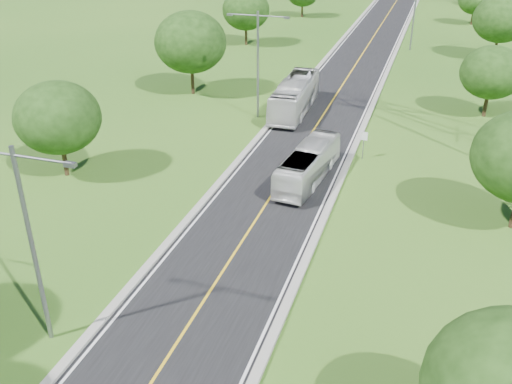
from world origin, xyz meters
TOP-DOWN VIEW (x-y plane):
  - ground at (0.00, 60.00)m, footprint 260.00×260.00m
  - road at (0.00, 66.00)m, footprint 8.00×150.00m
  - curb_left at (-4.25, 66.00)m, footprint 0.50×150.00m
  - curb_right at (4.25, 66.00)m, footprint 0.50×150.00m
  - speed_limit_sign at (5.20, 37.98)m, footprint 0.55×0.09m
  - streetlight_near_left at (-6.00, 12.00)m, footprint 5.90×0.25m
  - streetlight_mid_left at (-6.00, 45.00)m, footprint 5.90×0.25m
  - streetlight_far_right at (6.00, 78.00)m, footprint 5.90×0.25m
  - tree_lb at (-16.00, 28.00)m, footprint 6.30×6.30m
  - tree_lc at (-15.00, 50.00)m, footprint 7.56×7.56m
  - tree_ld at (-17.00, 74.00)m, footprint 6.72×6.72m
  - tree_rc at (15.00, 52.00)m, footprint 5.88×5.88m
  - tree_rd at (17.00, 76.00)m, footprint 7.14×7.14m
  - tree_re at (14.50, 100.00)m, footprint 5.46×5.46m
  - bus_outbound at (1.89, 32.60)m, footprint 3.15×9.62m
  - bus_inbound at (-2.95, 47.46)m, footprint 3.10×11.77m

SIDE VIEW (x-z plane):
  - ground at x=0.00m, z-range 0.00..0.00m
  - road at x=0.00m, z-range 0.00..0.06m
  - curb_left at x=-4.25m, z-range 0.00..0.22m
  - curb_right at x=4.25m, z-range 0.00..0.22m
  - bus_outbound at x=1.89m, z-range 0.06..2.69m
  - speed_limit_sign at x=5.20m, z-range 0.40..2.80m
  - bus_inbound at x=-2.95m, z-range 0.06..3.32m
  - tree_re at x=14.50m, z-range 0.85..7.20m
  - tree_rc at x=15.00m, z-range 0.91..7.75m
  - tree_lb at x=-16.00m, z-range 0.98..8.31m
  - tree_ld at x=-17.00m, z-range 1.05..8.86m
  - tree_rd at x=17.00m, z-range 1.11..9.42m
  - tree_lc at x=-15.00m, z-range 1.18..9.97m
  - streetlight_near_left at x=-6.00m, z-range 0.94..10.94m
  - streetlight_mid_left at x=-6.00m, z-range 0.94..10.94m
  - streetlight_far_right at x=6.00m, z-range 0.94..10.94m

